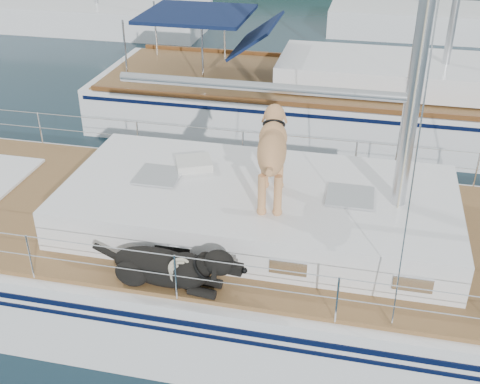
# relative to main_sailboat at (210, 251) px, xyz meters

# --- Properties ---
(ground) EXTENTS (120.00, 120.00, 0.00)m
(ground) POSITION_rel_main_sailboat_xyz_m (-0.10, 0.01, -0.68)
(ground) COLOR black
(ground) RESTS_ON ground
(main_sailboat) EXTENTS (12.00, 3.80, 14.01)m
(main_sailboat) POSITION_rel_main_sailboat_xyz_m (0.00, 0.00, 0.00)
(main_sailboat) COLOR white
(main_sailboat) RESTS_ON ground
(neighbor_sailboat) EXTENTS (11.00, 3.50, 13.30)m
(neighbor_sailboat) POSITION_rel_main_sailboat_xyz_m (1.26, 6.56, -0.06)
(neighbor_sailboat) COLOR white
(neighbor_sailboat) RESTS_ON ground
(bg_boat_west) EXTENTS (8.00, 3.00, 11.65)m
(bg_boat_west) POSITION_rel_main_sailboat_xyz_m (-8.10, 14.01, -0.24)
(bg_boat_west) COLOR white
(bg_boat_west) RESTS_ON ground
(bg_boat_center) EXTENTS (7.20, 3.00, 11.65)m
(bg_boat_center) POSITION_rel_main_sailboat_xyz_m (3.90, 16.01, -0.23)
(bg_boat_center) COLOR white
(bg_boat_center) RESTS_ON ground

